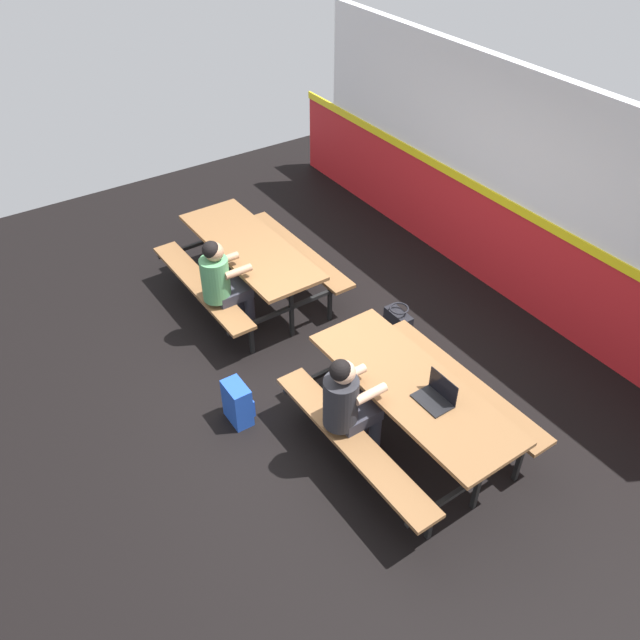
# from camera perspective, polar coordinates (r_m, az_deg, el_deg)

# --- Properties ---
(ground_plane) EXTENTS (10.00, 10.00, 0.02)m
(ground_plane) POSITION_cam_1_polar(r_m,az_deg,el_deg) (6.89, -1.53, -4.27)
(ground_plane) COLOR black
(accent_backdrop) EXTENTS (8.00, 0.14, 2.60)m
(accent_backdrop) POSITION_cam_1_polar(r_m,az_deg,el_deg) (7.70, 16.14, 10.62)
(accent_backdrop) COLOR red
(accent_backdrop) RESTS_ON ground
(picnic_table_left) EXTENTS (2.09, 1.59, 0.74)m
(picnic_table_left) POSITION_cam_1_polar(r_m,az_deg,el_deg) (7.55, -6.09, 5.51)
(picnic_table_left) COLOR brown
(picnic_table_left) RESTS_ON ground
(picnic_table_right) EXTENTS (2.09, 1.59, 0.74)m
(picnic_table_right) POSITION_cam_1_polar(r_m,az_deg,el_deg) (5.82, 7.93, -6.74)
(picnic_table_right) COLOR brown
(picnic_table_right) RESTS_ON ground
(student_nearer) EXTENTS (0.37, 0.53, 1.21)m
(student_nearer) POSITION_cam_1_polar(r_m,az_deg,el_deg) (6.98, -8.46, 3.45)
(student_nearer) COLOR #2D2D38
(student_nearer) RESTS_ON ground
(student_further) EXTENTS (0.37, 0.53, 1.21)m
(student_further) POSITION_cam_1_polar(r_m,az_deg,el_deg) (5.56, 2.46, -7.11)
(student_further) COLOR #2D2D38
(student_further) RESTS_ON ground
(laptop_dark) EXTENTS (0.32, 0.23, 0.22)m
(laptop_dark) POSITION_cam_1_polar(r_m,az_deg,el_deg) (5.57, 10.05, -6.51)
(laptop_dark) COLOR black
(laptop_dark) RESTS_ON picnic_table_right
(backpack_dark) EXTENTS (0.30, 0.22, 0.44)m
(backpack_dark) POSITION_cam_1_polar(r_m,az_deg,el_deg) (6.27, -7.13, -7.17)
(backpack_dark) COLOR #1E47B2
(backpack_dark) RESTS_ON ground
(tote_bag_bright) EXTENTS (0.34, 0.21, 0.43)m
(tote_bag_bright) POSITION_cam_1_polar(r_m,az_deg,el_deg) (7.17, 6.76, -0.43)
(tote_bag_bright) COLOR black
(tote_bag_bright) RESTS_ON ground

